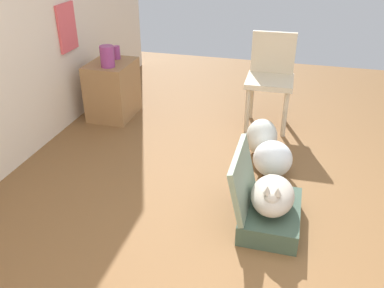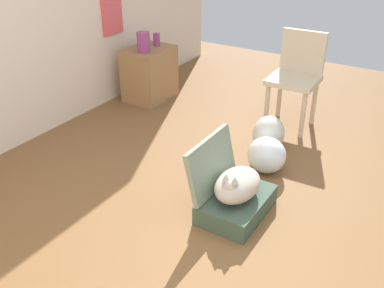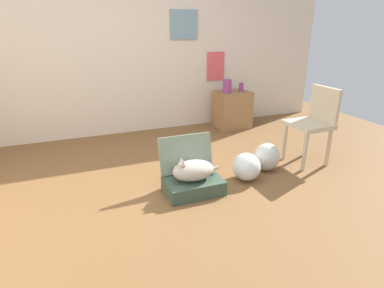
# 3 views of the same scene
# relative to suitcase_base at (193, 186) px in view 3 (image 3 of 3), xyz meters

# --- Properties ---
(ground_plane) EXTENTS (7.68, 7.68, 0.00)m
(ground_plane) POSITION_rel_suitcase_base_xyz_m (-0.15, -0.10, -0.07)
(ground_plane) COLOR brown
(ground_plane) RESTS_ON ground
(wall_back) EXTENTS (6.40, 0.15, 2.60)m
(wall_back) POSITION_rel_suitcase_base_xyz_m (-0.14, 2.16, 1.23)
(wall_back) COLOR beige
(wall_back) RESTS_ON ground
(suitcase_base) EXTENTS (0.55, 0.38, 0.14)m
(suitcase_base) POSITION_rel_suitcase_base_xyz_m (0.00, 0.00, 0.00)
(suitcase_base) COLOR #384C3D
(suitcase_base) RESTS_ON ground
(suitcase_lid) EXTENTS (0.55, 0.12, 0.38)m
(suitcase_lid) POSITION_rel_suitcase_base_xyz_m (0.00, 0.20, 0.26)
(suitcase_lid) COLOR gray
(suitcase_lid) RESTS_ON suitcase_base
(cat) EXTENTS (0.49, 0.28, 0.23)m
(cat) POSITION_rel_suitcase_base_xyz_m (-0.01, 0.00, 0.17)
(cat) COLOR #B2A899
(cat) RESTS_ON suitcase_base
(plastic_bag_white) EXTENTS (0.29, 0.31, 0.29)m
(plastic_bag_white) POSITION_rel_suitcase_base_xyz_m (0.62, 0.05, 0.08)
(plastic_bag_white) COLOR silver
(plastic_bag_white) RESTS_ON ground
(plastic_bag_clear) EXTENTS (0.31, 0.27, 0.32)m
(plastic_bag_clear) POSITION_rel_suitcase_base_xyz_m (0.96, 0.18, 0.09)
(plastic_bag_clear) COLOR silver
(plastic_bag_clear) RESTS_ON ground
(side_table) EXTENTS (0.52, 0.41, 0.57)m
(side_table) POSITION_rel_suitcase_base_xyz_m (1.37, 1.75, 0.21)
(side_table) COLOR olive
(side_table) RESTS_ON ground
(vase_tall) EXTENTS (0.13, 0.13, 0.20)m
(vase_tall) POSITION_rel_suitcase_base_xyz_m (1.24, 1.71, 0.60)
(vase_tall) COLOR #8C387A
(vase_tall) RESTS_ON side_table
(vase_short) EXTENTS (0.07, 0.07, 0.13)m
(vase_short) POSITION_rel_suitcase_base_xyz_m (1.50, 1.74, 0.57)
(vase_short) COLOR #8C387A
(vase_short) RESTS_ON side_table
(chair) EXTENTS (0.44, 0.45, 0.89)m
(chair) POSITION_rel_suitcase_base_xyz_m (1.57, 0.19, 0.43)
(chair) COLOR beige
(chair) RESTS_ON ground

